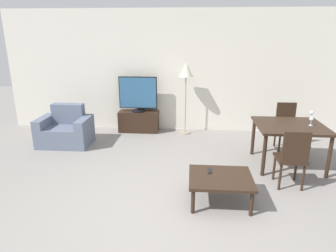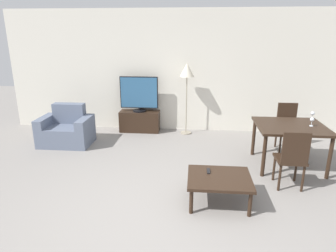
# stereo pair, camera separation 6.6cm
# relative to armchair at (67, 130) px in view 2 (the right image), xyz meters

# --- Properties ---
(ground_plane) EXTENTS (18.00, 18.00, 0.00)m
(ground_plane) POSITION_rel_armchair_xyz_m (2.14, -2.52, -0.29)
(ground_plane) COLOR gray
(wall_back) EXTENTS (7.72, 0.06, 2.70)m
(wall_back) POSITION_rel_armchair_xyz_m (2.14, 1.20, 1.06)
(wall_back) COLOR silver
(wall_back) RESTS_ON ground_plane
(armchair) EXTENTS (1.01, 0.70, 0.80)m
(armchair) POSITION_rel_armchair_xyz_m (0.00, 0.00, 0.00)
(armchair) COLOR slate
(armchair) RESTS_ON ground_plane
(tv_stand) EXTENTS (0.90, 0.36, 0.47)m
(tv_stand) POSITION_rel_armchair_xyz_m (1.34, 0.95, -0.05)
(tv_stand) COLOR black
(tv_stand) RESTS_ON ground_plane
(tv) EXTENTS (0.85, 0.30, 0.79)m
(tv) POSITION_rel_armchair_xyz_m (1.34, 0.94, 0.59)
(tv) COLOR black
(tv) RESTS_ON tv_stand
(coffee_table) EXTENTS (0.84, 0.71, 0.37)m
(coffee_table) POSITION_rel_armchair_xyz_m (2.94, -1.97, 0.04)
(coffee_table) COLOR black
(coffee_table) RESTS_ON ground_plane
(dining_table) EXTENTS (1.11, 1.00, 0.73)m
(dining_table) POSITION_rel_armchair_xyz_m (4.19, -0.69, 0.36)
(dining_table) COLOR black
(dining_table) RESTS_ON ground_plane
(dining_chair_near) EXTENTS (0.40, 0.40, 0.90)m
(dining_chair_near) POSITION_rel_armchair_xyz_m (4.00, -1.50, 0.21)
(dining_chair_near) COLOR black
(dining_chair_near) RESTS_ON ground_plane
(dining_chair_far) EXTENTS (0.40, 0.40, 0.90)m
(dining_chair_far) POSITION_rel_armchair_xyz_m (4.39, 0.12, 0.21)
(dining_chair_far) COLOR black
(dining_chair_far) RESTS_ON ground_plane
(floor_lamp) EXTENTS (0.31, 0.31, 1.58)m
(floor_lamp) POSITION_rel_armchair_xyz_m (2.41, 0.88, 1.06)
(floor_lamp) COLOR gray
(floor_lamp) RESTS_ON ground_plane
(remote_primary) EXTENTS (0.04, 0.15, 0.02)m
(remote_primary) POSITION_rel_armchair_xyz_m (2.80, -1.83, 0.10)
(remote_primary) COLOR black
(remote_primary) RESTS_ON coffee_table
(wine_glass_left) EXTENTS (0.07, 0.07, 0.15)m
(wine_glass_left) POSITION_rel_armchair_xyz_m (4.66, -0.30, 0.54)
(wine_glass_left) COLOR silver
(wine_glass_left) RESTS_ON dining_table
(wine_glass_center) EXTENTS (0.07, 0.07, 0.15)m
(wine_glass_center) POSITION_rel_armchair_xyz_m (4.51, -0.71, 0.54)
(wine_glass_center) COLOR silver
(wine_glass_center) RESTS_ON dining_table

